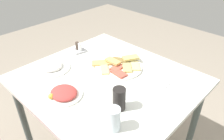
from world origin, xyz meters
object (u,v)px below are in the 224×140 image
at_px(salad_plate_greens, 52,67).
at_px(spoon, 157,80).
at_px(drinking_glass, 113,119).
at_px(paper_napkin, 159,79).
at_px(condiment_caddy, 79,49).
at_px(salad_plate_rice, 64,93).
at_px(fork, 161,77).
at_px(soda_can, 119,99).
at_px(dining_table, 107,90).
at_px(pide_platter, 119,66).

xyz_separation_m(salad_plate_greens, spoon, (-0.57, -0.37, -0.01)).
height_order(drinking_glass, paper_napkin, drinking_glass).
distance_m(drinking_glass, condiment_caddy, 0.79).
distance_m(salad_plate_rice, condiment_caddy, 0.52).
xyz_separation_m(drinking_glass, condiment_caddy, (0.70, -0.37, -0.04)).
distance_m(salad_plate_rice, fork, 0.59).
bearing_deg(salad_plate_rice, soda_can, -154.11).
bearing_deg(fork, drinking_glass, 114.54).
distance_m(dining_table, salad_plate_rice, 0.30).
bearing_deg(fork, paper_napkin, 106.81).
bearing_deg(salad_plate_rice, paper_napkin, -120.26).
distance_m(dining_table, soda_can, 0.31).
distance_m(dining_table, spoon, 0.32).
xyz_separation_m(salad_plate_greens, fork, (-0.57, -0.40, -0.01)).
bearing_deg(pide_platter, drinking_glass, 129.71).
bearing_deg(condiment_caddy, fork, -168.65).
height_order(pide_platter, paper_napkin, pide_platter).
xyz_separation_m(soda_can, spoon, (-0.01, -0.34, -0.06)).
distance_m(soda_can, spoon, 0.34).
bearing_deg(dining_table, salad_plate_greens, 26.74).
relative_size(pide_platter, spoon, 1.94).
height_order(drinking_glass, fork, drinking_glass).
bearing_deg(condiment_caddy, salad_plate_rice, 132.14).
bearing_deg(salad_plate_rice, pide_platter, -92.88).
xyz_separation_m(pide_platter, spoon, (-0.27, -0.05, -0.01)).
relative_size(pide_platter, soda_can, 2.66).
relative_size(salad_plate_rice, fork, 1.25).
xyz_separation_m(soda_can, fork, (-0.01, -0.38, -0.06)).
height_order(salad_plate_rice, drinking_glass, drinking_glass).
distance_m(dining_table, paper_napkin, 0.33).
relative_size(salad_plate_rice, drinking_glass, 1.69).
relative_size(fork, condiment_caddy, 1.50).
bearing_deg(condiment_caddy, drinking_glass, 152.56).
bearing_deg(salad_plate_greens, soda_can, -177.14).
height_order(paper_napkin, condiment_caddy, condiment_caddy).
bearing_deg(condiment_caddy, soda_can, 158.59).
bearing_deg(fork, condiment_caddy, 28.16).
xyz_separation_m(fork, condiment_caddy, (0.64, 0.13, 0.02)).
bearing_deg(soda_can, dining_table, -32.28).
height_order(dining_table, pide_platter, pide_platter).
height_order(salad_plate_rice, spoon, salad_plate_rice).
bearing_deg(pide_platter, condiment_caddy, 5.74).
xyz_separation_m(pide_platter, paper_napkin, (-0.27, -0.07, -0.01)).
height_order(spoon, condiment_caddy, condiment_caddy).
height_order(dining_table, condiment_caddy, condiment_caddy).
bearing_deg(drinking_glass, paper_napkin, -81.97).
bearing_deg(dining_table, paper_napkin, -137.53).
height_order(salad_plate_greens, soda_can, soda_can).
bearing_deg(pide_platter, dining_table, 103.62).
bearing_deg(paper_napkin, salad_plate_greens, 33.85).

